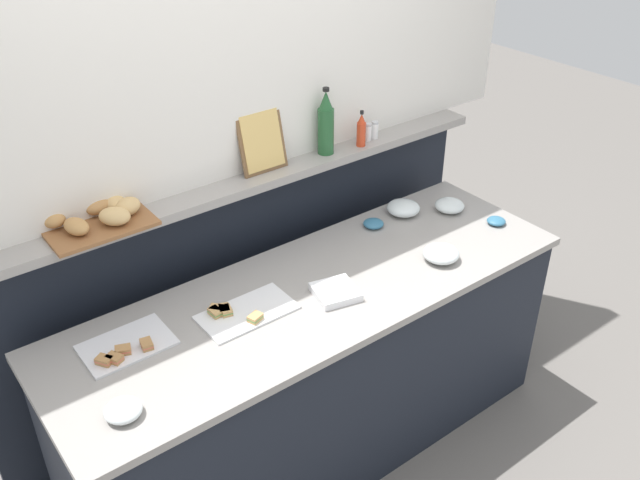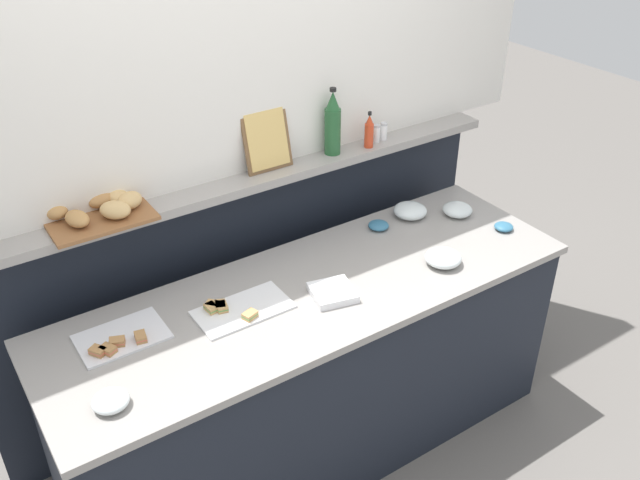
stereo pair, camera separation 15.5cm
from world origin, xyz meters
name	(u,v)px [view 1 (the left image)]	position (x,y,z in m)	size (l,w,h in m)	color
ground_plane	(250,375)	(0.00, 0.60, 0.00)	(12.00, 12.00, 0.00)	slate
buffet_counter	(316,372)	(0.00, 0.00, 0.46)	(2.30, 0.74, 0.92)	black
back_ledge_unit	(249,281)	(0.00, 0.54, 0.65)	(2.56, 0.22, 1.25)	black
upper_wall_panel	(228,15)	(0.00, 0.57, 1.92)	(3.16, 0.08, 1.35)	white
sandwich_platter_rear	(242,312)	(-0.33, 0.04, 0.93)	(0.38, 0.21, 0.04)	white
sandwich_platter_side	(126,347)	(-0.78, 0.13, 0.93)	(0.33, 0.22, 0.04)	silver
glass_bowl_large	(123,411)	(-0.93, -0.18, 0.94)	(0.13, 0.13, 0.05)	silver
glass_bowl_medium	(441,254)	(0.57, -0.16, 0.95)	(0.16, 0.16, 0.06)	silver
glass_bowl_small	(449,206)	(0.93, 0.13, 0.94)	(0.14, 0.14, 0.06)	silver
glass_bowl_extra	(403,208)	(0.72, 0.25, 0.95)	(0.16, 0.16, 0.07)	silver
condiment_bowl_teal	(496,221)	(1.01, -0.10, 0.93)	(0.09, 0.09, 0.03)	teal
condiment_bowl_red	(373,224)	(0.52, 0.24, 0.94)	(0.10, 0.10, 0.03)	teal
napkin_stack	(335,292)	(0.04, -0.08, 0.93)	(0.17, 0.17, 0.03)	white
wine_bottle_green	(326,124)	(0.42, 0.48, 1.39)	(0.08, 0.08, 0.32)	#23562D
hot_sauce_bottle	(361,131)	(0.60, 0.44, 1.32)	(0.04, 0.04, 0.18)	red
salt_shaker	(368,132)	(0.67, 0.47, 1.29)	(0.03, 0.03, 0.09)	white
pepper_shaker	(375,130)	(0.71, 0.47, 1.29)	(0.03, 0.03, 0.09)	white
bread_basket	(99,215)	(-0.67, 0.50, 1.28)	(0.40, 0.30, 0.08)	brown
framed_picture	(262,141)	(0.09, 0.51, 1.38)	(0.22, 0.08, 0.28)	brown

